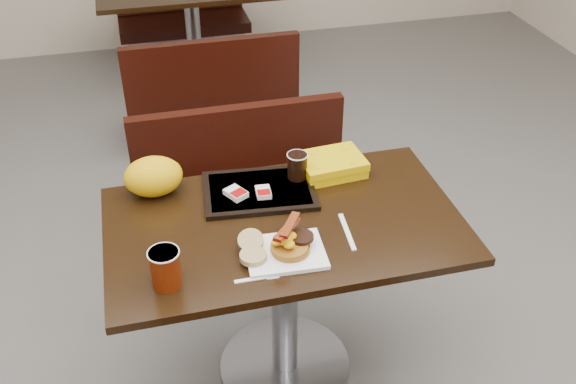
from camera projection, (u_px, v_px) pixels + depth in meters
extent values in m
cube|color=#65615E|center=(285.00, 368.00, 2.64)|extent=(6.00, 7.00, 0.01)
cube|color=white|center=(285.00, 253.00, 2.07)|extent=(0.26, 0.21, 0.01)
cylinder|color=brown|center=(291.00, 247.00, 2.06)|extent=(0.13, 0.13, 0.03)
cylinder|color=black|center=(302.00, 237.00, 2.07)|extent=(0.09, 0.09, 0.01)
ellipsoid|color=#EDB704|center=(285.00, 240.00, 2.03)|extent=(0.09, 0.08, 0.04)
cylinder|color=tan|center=(253.00, 256.00, 2.03)|extent=(0.10, 0.10, 0.02)
cylinder|color=tan|center=(251.00, 241.00, 2.07)|extent=(0.10, 0.10, 0.05)
cylinder|color=maroon|center=(165.00, 268.00, 1.92)|extent=(0.10, 0.10, 0.12)
cube|color=white|center=(347.00, 232.00, 2.16)|extent=(0.03, 0.19, 0.00)
cube|color=#BF3808|center=(281.00, 210.00, 2.25)|extent=(0.04, 0.03, 0.01)
cube|color=#8C0504|center=(250.00, 213.00, 2.24)|extent=(0.05, 0.05, 0.01)
cube|color=black|center=(259.00, 191.00, 2.34)|extent=(0.42, 0.32, 0.02)
cube|color=silver|center=(236.00, 193.00, 2.29)|extent=(0.09, 0.09, 0.02)
cube|color=silver|center=(263.00, 192.00, 2.30)|extent=(0.06, 0.07, 0.02)
cylinder|color=black|center=(297.00, 166.00, 2.37)|extent=(0.09, 0.09, 0.10)
cube|color=#CFA403|center=(331.00, 165.00, 2.44)|extent=(0.25, 0.20, 0.06)
ellipsoid|color=#EE9D07|center=(153.00, 176.00, 2.30)|extent=(0.24, 0.20, 0.14)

